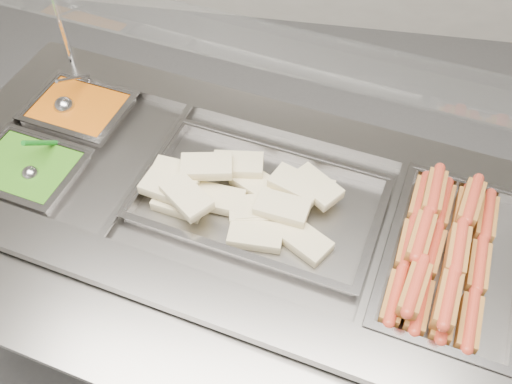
% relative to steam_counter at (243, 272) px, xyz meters
% --- Properties ---
extents(steam_counter, '(1.81, 1.07, 0.81)m').
position_rel_steam_counter_xyz_m(steam_counter, '(0.00, 0.00, 0.00)').
color(steam_counter, slate).
rests_on(steam_counter, ground).
extents(tray_rail, '(1.63, 0.64, 0.05)m').
position_rel_steam_counter_xyz_m(tray_rail, '(-0.09, -0.45, 0.36)').
color(tray_rail, gray).
rests_on(tray_rail, steam_counter).
extents(sneeze_guard, '(1.50, 0.56, 0.40)m').
position_rel_steam_counter_xyz_m(sneeze_guard, '(0.04, 0.19, 0.73)').
color(sneeze_guard, silver).
rests_on(sneeze_guard, steam_counter).
extents(pan_hotdogs, '(0.40, 0.55, 0.09)m').
position_rel_steam_counter_xyz_m(pan_hotdogs, '(0.55, -0.11, 0.37)').
color(pan_hotdogs, '#969393').
rests_on(pan_hotdogs, steam_counter).
extents(pan_wraps, '(0.67, 0.48, 0.06)m').
position_rel_steam_counter_xyz_m(pan_wraps, '(0.05, -0.01, 0.38)').
color(pan_wraps, '#969393').
rests_on(pan_wraps, steam_counter).
extents(pan_beans, '(0.31, 0.27, 0.09)m').
position_rel_steam_counter_xyz_m(pan_beans, '(-0.54, 0.25, 0.37)').
color(pan_beans, '#969393').
rests_on(pan_beans, steam_counter).
extents(pan_peas, '(0.31, 0.27, 0.09)m').
position_rel_steam_counter_xyz_m(pan_peas, '(-0.59, -0.01, 0.37)').
color(pan_peas, '#969393').
rests_on(pan_peas, steam_counter).
extents(hotdogs_in_buns, '(0.30, 0.49, 0.11)m').
position_rel_steam_counter_xyz_m(hotdogs_in_buns, '(0.52, -0.11, 0.41)').
color(hotdogs_in_buns, brown).
rests_on(hotdogs_in_buns, pan_hotdogs).
extents(tortilla_wraps, '(0.53, 0.31, 0.08)m').
position_rel_steam_counter_xyz_m(tortilla_wraps, '(0.01, -0.02, 0.41)').
color(tortilla_wraps, beige).
rests_on(tortilla_wraps, pan_wraps).
extents(ladle, '(0.07, 0.17, 0.13)m').
position_rel_steam_counter_xyz_m(ladle, '(-0.58, 0.24, 0.41)').
color(ladle, '#ABABAF').
rests_on(ladle, pan_beans).
extents(serving_spoon, '(0.06, 0.15, 0.13)m').
position_rel_steam_counter_xyz_m(serving_spoon, '(-0.57, -0.02, 0.41)').
color(serving_spoon, '#ABABAF').
rests_on(serving_spoon, pan_peas).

